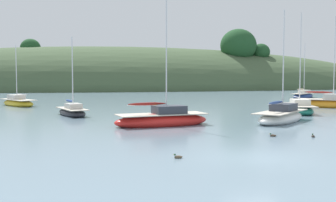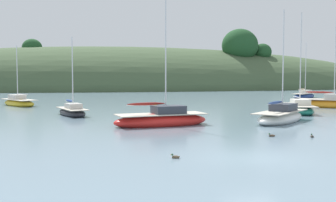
# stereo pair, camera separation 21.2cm
# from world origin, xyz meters

# --- Properties ---
(ground_plane) EXTENTS (400.00, 400.00, 0.00)m
(ground_plane) POSITION_xyz_m (0.00, 0.00, 0.00)
(ground_plane) COLOR slate
(far_shoreline_hill) EXTENTS (150.00, 36.00, 24.51)m
(far_shoreline_hill) POSITION_xyz_m (-0.04, 84.36, 0.10)
(far_shoreline_hill) COLOR #425638
(far_shoreline_hill) RESTS_ON ground
(sailboat_navy_dinghy) EXTENTS (3.34, 5.46, 7.06)m
(sailboat_navy_dinghy) POSITION_xyz_m (-8.53, 20.40, 0.34)
(sailboat_navy_dinghy) COLOR #232328
(sailboat_navy_dinghy) RESTS_ON ground
(sailboat_teal_outer) EXTENTS (3.84, 6.86, 9.54)m
(sailboat_teal_outer) POSITION_xyz_m (12.30, 18.83, 0.40)
(sailboat_teal_outer) COLOR #196B56
(sailboat_teal_outer) RESTS_ON ground
(sailboat_red_portside) EXTENTS (6.59, 6.43, 8.76)m
(sailboat_red_portside) POSITION_xyz_m (7.28, 12.27, 0.42)
(sailboat_red_portside) COLOR white
(sailboat_red_portside) RESTS_ON ground
(sailboat_white_near) EXTENTS (5.78, 5.03, 8.58)m
(sailboat_white_near) POSITION_xyz_m (25.32, 41.41, 0.37)
(sailboat_white_near) COLOR navy
(sailboat_white_near) RESTS_ON ground
(sailboat_black_sloop) EXTENTS (7.34, 6.64, 10.15)m
(sailboat_black_sloop) POSITION_xyz_m (18.86, 24.02, 0.45)
(sailboat_black_sloop) COLOR orange
(sailboat_black_sloop) RESTS_ON ground
(sailboat_cream_ketch) EXTENTS (5.14, 6.31, 7.16)m
(sailboat_cream_ketch) POSITION_xyz_m (-15.00, 33.05, 0.37)
(sailboat_cream_ketch) COLOR gold
(sailboat_cream_ketch) RESTS_ON ground
(sailboat_yellow_far) EXTENTS (7.29, 3.67, 9.36)m
(sailboat_yellow_far) POSITION_xyz_m (-1.99, 11.90, 0.42)
(sailboat_yellow_far) COLOR red
(sailboat_yellow_far) RESTS_ON ground
(mooring_buoy_inner) EXTENTS (0.44, 0.44, 0.54)m
(mooring_buoy_inner) POSITION_xyz_m (0.41, 29.93, 0.12)
(mooring_buoy_inner) COLOR yellow
(mooring_buoy_inner) RESTS_ON ground
(duck_straggler) EXTENTS (0.42, 0.28, 0.24)m
(duck_straggler) POSITION_xyz_m (3.42, 5.49, 0.05)
(duck_straggler) COLOR #473828
(duck_straggler) RESTS_ON ground
(duck_trailing) EXTENTS (0.42, 0.25, 0.24)m
(duck_trailing) POSITION_xyz_m (-3.41, 0.41, 0.05)
(duck_trailing) COLOR brown
(duck_trailing) RESTS_ON ground
(duck_lead) EXTENTS (0.29, 0.42, 0.24)m
(duck_lead) POSITION_xyz_m (5.59, 4.80, 0.05)
(duck_lead) COLOR #2D2823
(duck_lead) RESTS_ON ground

